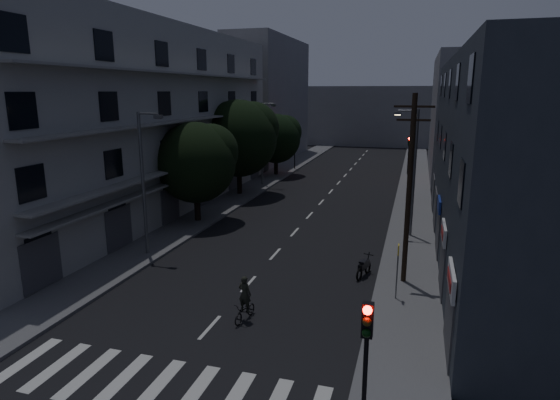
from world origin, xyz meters
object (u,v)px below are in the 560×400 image
Objects in this scene: motorcycle at (364,268)px; traffic_signal_near at (366,347)px; bus_stop_sign at (398,262)px; cyclist at (245,306)px; utility_pole at (409,187)px.

traffic_signal_near is at bearing -67.97° from motorcycle.
cyclist is at bearing -148.64° from bus_stop_sign.
traffic_signal_near is at bearing -93.23° from utility_pole.
bus_stop_sign is at bearing 87.61° from traffic_signal_near.
bus_stop_sign reaches higher than cyclist.
utility_pole reaches higher than motorcycle.
motorcycle is (-1.72, 2.55, -1.44)m from bus_stop_sign.
bus_stop_sign is at bearing -40.17° from motorcycle.
bus_stop_sign reaches higher than motorcycle.
utility_pole reaches higher than cyclist.
traffic_signal_near is at bearing -92.39° from bus_stop_sign.
traffic_signal_near is 11.88m from utility_pole.
motorcycle is at bearing 124.01° from bus_stop_sign.
utility_pole is 9.39m from cyclist.
cyclist is (-5.47, 6.00, -2.44)m from traffic_signal_near.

